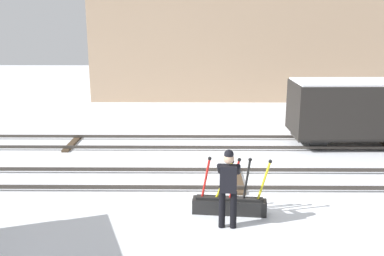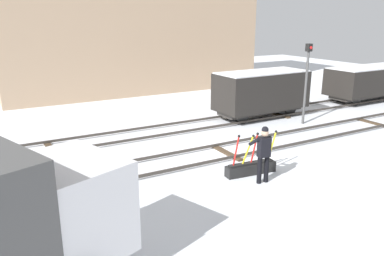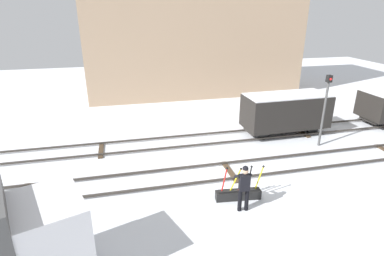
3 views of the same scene
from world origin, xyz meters
TOP-DOWN VIEW (x-y plane):
  - ground_plane at (0.00, 0.00)m, footprint 60.00×60.00m
  - track_main_line at (0.00, 0.00)m, footprint 44.00×1.94m
  - track_siding_near at (0.00, 3.77)m, footprint 44.00×1.94m
  - switch_lever_frame at (-0.41, -2.07)m, footprint 1.89×0.55m
  - rail_worker at (-0.51, -2.78)m, footprint 0.58×0.69m
  - signal_post at (5.77, 1.74)m, footprint 0.24×0.32m
  - freight_car_mid_siding at (13.43, 3.77)m, footprint 6.07×2.29m
  - freight_car_near_switch at (4.73, 3.77)m, footprint 4.97×2.19m

SIDE VIEW (x-z plane):
  - ground_plane at x=0.00m, z-range 0.00..0.00m
  - track_main_line at x=0.00m, z-range 0.02..0.20m
  - track_siding_near at x=0.00m, z-range 0.02..0.20m
  - switch_lever_frame at x=-0.41m, z-range -0.47..0.98m
  - rail_worker at x=-0.51m, z-range 0.14..2.00m
  - freight_car_mid_siding at x=13.43m, z-range 0.18..2.33m
  - freight_car_near_switch at x=4.73m, z-range 0.18..2.59m
  - signal_post at x=5.77m, z-range 0.43..4.33m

